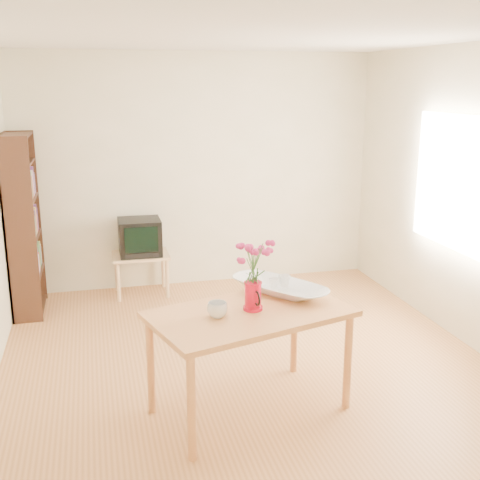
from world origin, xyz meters
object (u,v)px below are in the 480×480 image
object	(u,v)px
table	(250,323)
pitcher	(253,297)
bowl	(280,262)
mug	(217,310)
television	(140,236)

from	to	relation	value
table	pitcher	xyz separation A→B (m)	(0.03, 0.03, 0.18)
pitcher	bowl	distance (m)	0.42
pitcher	bowl	size ratio (longest dim) A/B	0.41
table	mug	size ratio (longest dim) A/B	11.20
mug	pitcher	bearing A→B (deg)	137.55
pitcher	bowl	world-z (taller)	bowl
pitcher	table	bearing A→B (deg)	-141.59
bowl	television	size ratio (longest dim) A/B	1.14
mug	television	xyz separation A→B (m)	(-0.29, 2.69, -0.14)
table	bowl	world-z (taller)	bowl
table	pitcher	world-z (taller)	pitcher
pitcher	bowl	xyz separation A→B (m)	(0.28, 0.28, 0.15)
mug	bowl	xyz separation A→B (m)	(0.54, 0.35, 0.19)
bowl	television	distance (m)	2.51
pitcher	mug	size ratio (longest dim) A/B	1.57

